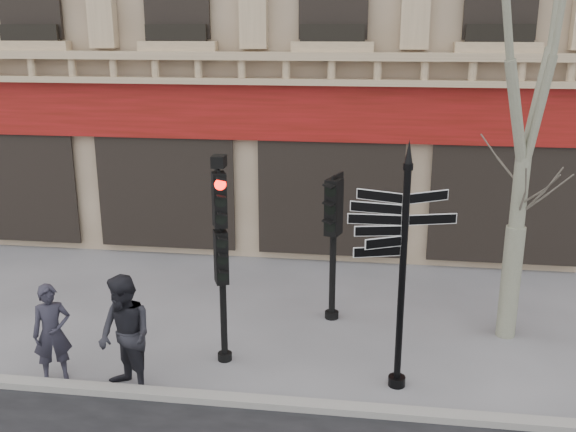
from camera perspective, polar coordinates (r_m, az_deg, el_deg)
name	(u,v)px	position (r m, az deg, el deg)	size (l,w,h in m)	color
ground	(306,362)	(11.15, 1.63, -12.84)	(80.00, 80.00, 0.00)	#5B5A5F
kerb	(296,405)	(9.93, 0.69, -16.44)	(80.00, 0.25, 0.12)	gray
fingerpost	(405,226)	(9.57, 10.36, -0.90)	(1.81, 1.81, 3.93)	black
traffic_signal_main	(221,235)	(10.37, -5.97, -1.72)	(0.47, 0.41, 3.54)	black
traffic_signal_secondary	(334,222)	(12.00, 4.07, -0.58)	(0.55, 0.47, 2.79)	black
plane_tree	(539,12)	(11.45, 21.40, 16.53)	(3.05, 3.05, 8.10)	gray
pedestrian_a	(52,333)	(10.94, -20.24, -9.74)	(0.59, 0.39, 1.62)	#24222E
pedestrian_b	(125,336)	(10.18, -14.27, -10.30)	(0.93, 0.72, 1.91)	black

